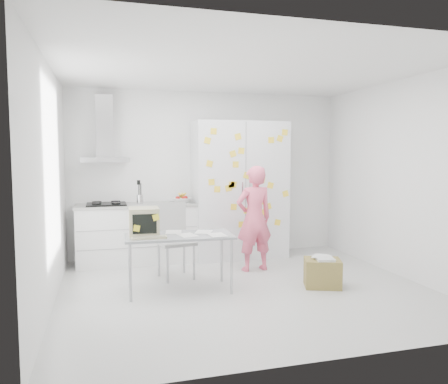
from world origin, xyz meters
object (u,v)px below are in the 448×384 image
object	(u,v)px
desk	(157,228)
chair	(174,235)
person	(254,218)
cardboard_box	(322,272)

from	to	relation	value
desk	chair	world-z (taller)	desk
person	cardboard_box	xyz separation A→B (m)	(0.58, -0.98, -0.57)
desk	cardboard_box	bearing A→B (deg)	-7.78
desk	chair	size ratio (longest dim) A/B	1.31
chair	desk	bearing A→B (deg)	-127.13
person	cardboard_box	bearing A→B (deg)	113.40
person	desk	distance (m)	1.59
person	chair	world-z (taller)	person
cardboard_box	desk	bearing A→B (deg)	169.84
chair	cardboard_box	distance (m)	2.03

